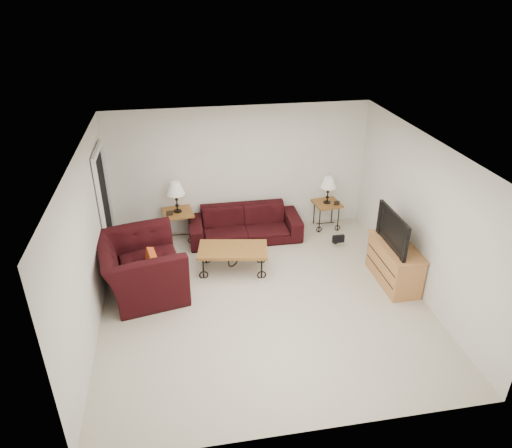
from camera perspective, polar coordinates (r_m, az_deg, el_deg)
The scene contains 20 objects.
ground at distance 7.57m, azimuth 0.92°, elevation -9.17°, with size 5.00×5.00×0.00m, color beige.
wall_back at distance 9.14m, azimuth -1.96°, elevation 6.57°, with size 5.00×0.02×2.50m, color silver.
wall_front at distance 4.90m, azimuth 6.67°, elevation -14.70°, with size 5.00×0.02×2.50m, color silver.
wall_left at distance 6.92m, azimuth -19.79°, elevation -2.48°, with size 0.02×5.00×2.50m, color silver.
wall_right at distance 7.72m, azimuth 19.56°, elevation 0.75°, with size 0.02×5.00×2.50m, color silver.
ceiling at distance 6.39m, azimuth 1.09°, elevation 9.07°, with size 5.00×5.00×0.00m, color white.
doorway at distance 8.47m, azimuth -17.86°, elevation 1.73°, with size 0.08×0.94×2.04m, color black.
sofa at distance 9.09m, azimuth -1.37°, elevation -0.01°, with size 2.15×0.84×0.63m, color black.
side_table_left at distance 9.18m, azimuth -9.36°, elevation -0.19°, with size 0.56×0.56×0.61m, color #985E26.
side_table_right at distance 9.63m, azimuth 8.51°, elevation 1.10°, with size 0.51×0.51×0.56m, color #985E26.
lamp_left at distance 8.92m, azimuth -9.66°, elevation 3.25°, with size 0.34×0.34×0.61m, color black, non-canonical shape.
lamp_right at distance 9.40m, azimuth 8.74°, elevation 4.12°, with size 0.31×0.31×0.56m, color black, non-canonical shape.
photo_frame_left at distance 8.89m, azimuth -10.47°, elevation 1.30°, with size 0.12×0.02×0.10m, color black.
photo_frame_right at distance 9.41m, azimuth 9.79°, elevation 2.52°, with size 0.11×0.01×0.09m, color black.
coffee_table at distance 8.16m, azimuth -2.81°, elevation -4.32°, with size 1.18×0.64×0.44m, color #985E26.
armchair at distance 7.71m, azimuth -13.73°, elevation -5.11°, with size 1.43×1.25×0.93m, color black.
throw_pillow at distance 7.63m, azimuth -12.67°, elevation -4.87°, with size 0.42×0.11×0.42m, color #CA4A19.
tv_stand at distance 8.13m, azimuth 16.45°, elevation -4.64°, with size 0.48×1.16×0.70m, color #C77949.
television at distance 7.80m, azimuth 16.94°, elevation -0.63°, with size 1.04×0.14×0.60m, color black.
backpack at distance 9.06m, azimuth 9.75°, elevation -1.19°, with size 0.35×0.27×0.45m, color black.
Camera 1 is at (-1.16, -5.94, 4.54)m, focal length 32.90 mm.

